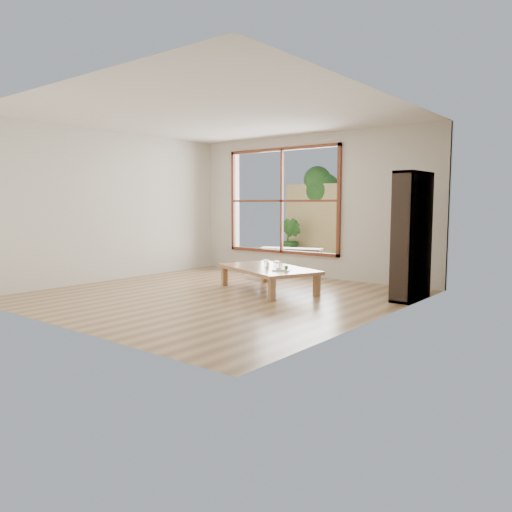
{
  "coord_description": "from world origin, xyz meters",
  "views": [
    {
      "loc": [
        4.98,
        -5.35,
        1.36
      ],
      "look_at": [
        0.23,
        0.58,
        0.55
      ],
      "focal_mm": 35.0,
      "sensor_mm": 36.0,
      "label": 1
    }
  ],
  "objects_px": {
    "bookshelf": "(412,236)",
    "garden_bench": "(290,251)",
    "food_tray": "(282,269)",
    "low_table": "(268,270)"
  },
  "relations": [
    {
      "from": "bookshelf",
      "to": "garden_bench",
      "type": "xyz_separation_m",
      "value": [
        -3.2,
        1.64,
        -0.52
      ]
    },
    {
      "from": "food_tray",
      "to": "garden_bench",
      "type": "bearing_deg",
      "value": 97.91
    },
    {
      "from": "bookshelf",
      "to": "food_tray",
      "type": "height_order",
      "value": "bookshelf"
    },
    {
      "from": "bookshelf",
      "to": "low_table",
      "type": "bearing_deg",
      "value": -161.42
    },
    {
      "from": "bookshelf",
      "to": "garden_bench",
      "type": "distance_m",
      "value": 3.63
    },
    {
      "from": "bookshelf",
      "to": "garden_bench",
      "type": "bearing_deg",
      "value": 152.85
    },
    {
      "from": "low_table",
      "to": "bookshelf",
      "type": "relative_size",
      "value": 1.06
    },
    {
      "from": "low_table",
      "to": "food_tray",
      "type": "bearing_deg",
      "value": -2.27
    },
    {
      "from": "bookshelf",
      "to": "food_tray",
      "type": "distance_m",
      "value": 1.89
    },
    {
      "from": "bookshelf",
      "to": "garden_bench",
      "type": "height_order",
      "value": "bookshelf"
    }
  ]
}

